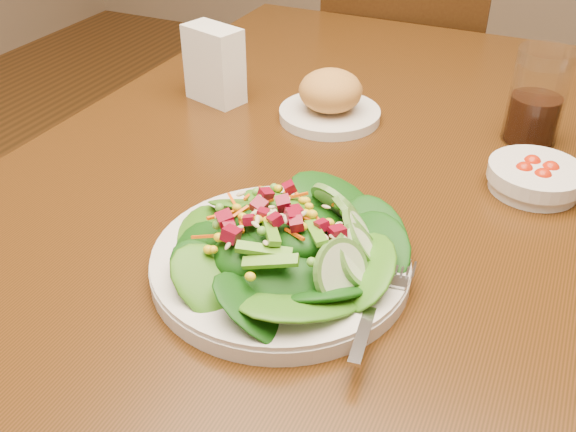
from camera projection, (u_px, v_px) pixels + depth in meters
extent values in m
cube|color=#46230C|center=(327.00, 182.00, 0.92)|extent=(0.90, 1.40, 0.04)
cylinder|color=black|center=(278.00, 158.00, 1.75)|extent=(0.07, 0.07, 0.71)
cube|color=black|center=(404.00, 114.00, 1.84)|extent=(0.44, 0.44, 0.04)
cylinder|color=black|center=(462.00, 163.00, 2.05)|extent=(0.04, 0.04, 0.40)
cylinder|color=black|center=(356.00, 145.00, 2.15)|extent=(0.04, 0.04, 0.40)
cylinder|color=black|center=(445.00, 221.00, 1.77)|extent=(0.04, 0.04, 0.40)
cylinder|color=black|center=(325.00, 198.00, 1.87)|extent=(0.04, 0.04, 0.40)
cube|color=black|center=(398.00, 55.00, 1.55)|extent=(0.39, 0.06, 0.45)
cylinder|color=silver|center=(281.00, 264.00, 0.72)|extent=(0.29, 0.29, 0.02)
ellipsoid|color=black|center=(280.00, 242.00, 0.70)|extent=(0.20, 0.20, 0.04)
cube|color=silver|center=(378.00, 302.00, 0.65)|extent=(0.05, 0.18, 0.01)
cylinder|color=silver|center=(330.00, 114.00, 1.05)|extent=(0.16, 0.16, 0.02)
ellipsoid|color=#CB833E|center=(331.00, 90.00, 1.02)|extent=(0.10, 0.10, 0.07)
cylinder|color=silver|center=(535.00, 178.00, 0.86)|extent=(0.13, 0.13, 0.04)
sphere|color=red|center=(550.00, 171.00, 0.85)|extent=(0.03, 0.03, 0.03)
sphere|color=red|center=(532.00, 164.00, 0.87)|extent=(0.03, 0.03, 0.03)
sphere|color=red|center=(523.00, 171.00, 0.85)|extent=(0.03, 0.03, 0.03)
sphere|color=red|center=(542.00, 178.00, 0.84)|extent=(0.03, 0.03, 0.03)
cylinder|color=silver|center=(538.00, 97.00, 0.95)|extent=(0.08, 0.08, 0.14)
cylinder|color=black|center=(532.00, 119.00, 0.97)|extent=(0.07, 0.07, 0.07)
cube|color=white|center=(214.00, 64.00, 1.08)|extent=(0.11, 0.08, 0.13)
cube|color=white|center=(214.00, 59.00, 1.07)|extent=(0.09, 0.07, 0.11)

